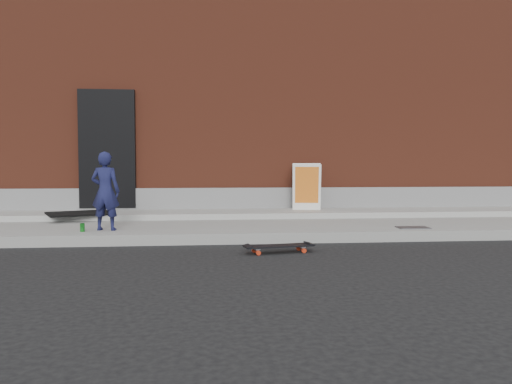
{
  "coord_description": "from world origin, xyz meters",
  "views": [
    {
      "loc": [
        -0.72,
        -6.79,
        1.08
      ],
      "look_at": [
        0.03,
        0.8,
        0.68
      ],
      "focal_mm": 35.0,
      "sensor_mm": 36.0,
      "label": 1
    }
  ],
  "objects": [
    {
      "name": "ground",
      "position": [
        0.0,
        0.0,
        0.0
      ],
      "size": [
        80.0,
        80.0,
        0.0
      ],
      "primitive_type": "plane",
      "color": "black",
      "rests_on": "ground"
    },
    {
      "name": "skateboard",
      "position": [
        0.17,
        -0.7,
        0.08
      ],
      "size": [
        0.88,
        0.37,
        0.1
      ],
      "color": "#B42B12",
      "rests_on": "ground"
    },
    {
      "name": "sidewalk",
      "position": [
        0.0,
        1.5,
        0.07
      ],
      "size": [
        20.0,
        3.0,
        0.15
      ],
      "primitive_type": "cube",
      "color": "gray",
      "rests_on": "ground"
    },
    {
      "name": "child",
      "position": [
        -2.17,
        0.55,
        0.72
      ],
      "size": [
        0.45,
        0.34,
        1.13
      ],
      "primitive_type": "imported",
      "rotation": [
        0.0,
        0.0,
        2.97
      ],
      "color": "#16193F",
      "rests_on": "sidewalk"
    },
    {
      "name": "utility_plate",
      "position": [
        2.35,
        0.36,
        0.16
      ],
      "size": [
        0.47,
        0.31,
        0.01
      ],
      "primitive_type": "cube",
      "rotation": [
        0.0,
        0.0,
        -0.04
      ],
      "color": "#4C4C50",
      "rests_on": "sidewalk"
    },
    {
      "name": "soda_can",
      "position": [
        -2.47,
        0.42,
        0.21
      ],
      "size": [
        0.07,
        0.07,
        0.12
      ],
      "primitive_type": "cylinder",
      "rotation": [
        0.0,
        0.0,
        0.1
      ],
      "color": "#1B8B25",
      "rests_on": "sidewalk"
    },
    {
      "name": "building",
      "position": [
        -0.0,
        6.99,
        2.5
      ],
      "size": [
        20.0,
        8.1,
        5.0
      ],
      "color": "maroon",
      "rests_on": "ground"
    },
    {
      "name": "doormat",
      "position": [
        -2.9,
        2.0,
        0.26
      ],
      "size": [
        1.28,
        1.17,
        0.03
      ],
      "primitive_type": "cube",
      "rotation": [
        0.0,
        0.0,
        0.41
      ],
      "color": "black",
      "rests_on": "apron"
    },
    {
      "name": "pizza_sign",
      "position": [
        1.18,
        2.55,
        0.69
      ],
      "size": [
        0.62,
        0.7,
        0.88
      ],
      "color": "white",
      "rests_on": "apron"
    },
    {
      "name": "apron",
      "position": [
        0.0,
        2.4,
        0.2
      ],
      "size": [
        20.0,
        1.2,
        0.1
      ],
      "primitive_type": "cube",
      "color": "gray",
      "rests_on": "sidewalk"
    }
  ]
}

